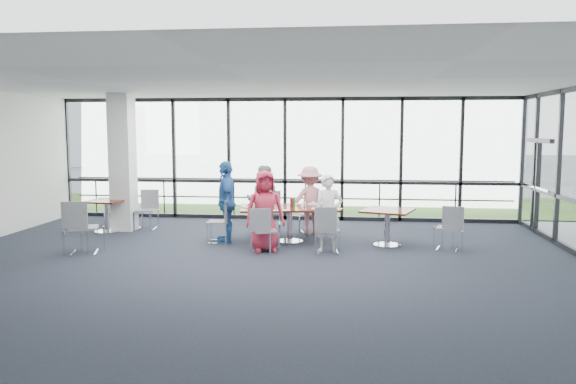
# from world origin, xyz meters

# --- Properties ---
(floor) EXTENTS (12.00, 10.00, 0.02)m
(floor) POSITION_xyz_m (0.00, 0.00, -0.01)
(floor) COLOR #1C212C
(floor) RESTS_ON ground
(ceiling) EXTENTS (12.00, 10.00, 0.04)m
(ceiling) POSITION_xyz_m (0.00, 0.00, 3.20)
(ceiling) COLOR silver
(ceiling) RESTS_ON ground
(wall_front) EXTENTS (12.00, 0.10, 3.20)m
(wall_front) POSITION_xyz_m (0.00, -5.00, 1.60)
(wall_front) COLOR silver
(wall_front) RESTS_ON ground
(curtain_wall_back) EXTENTS (12.00, 0.10, 3.20)m
(curtain_wall_back) POSITION_xyz_m (0.00, 5.00, 1.60)
(curtain_wall_back) COLOR white
(curtain_wall_back) RESTS_ON ground
(exit_door) EXTENTS (0.12, 1.60, 2.10)m
(exit_door) POSITION_xyz_m (6.00, 3.75, 1.05)
(exit_door) COLOR black
(exit_door) RESTS_ON ground
(structural_column) EXTENTS (0.50, 0.50, 3.20)m
(structural_column) POSITION_xyz_m (-3.60, 3.00, 1.60)
(structural_column) COLOR white
(structural_column) RESTS_ON ground
(apron) EXTENTS (80.00, 70.00, 0.02)m
(apron) POSITION_xyz_m (0.00, 10.00, -0.02)
(apron) COLOR gray
(apron) RESTS_ON ground
(grass_strip) EXTENTS (80.00, 5.00, 0.01)m
(grass_strip) POSITION_xyz_m (0.00, 8.00, 0.01)
(grass_strip) COLOR #3A6026
(grass_strip) RESTS_ON ground
(hangar_main) EXTENTS (24.00, 10.00, 6.00)m
(hangar_main) POSITION_xyz_m (4.00, 32.00, 3.00)
(hangar_main) COLOR silver
(hangar_main) RESTS_ON ground
(hangar_aux) EXTENTS (10.00, 6.00, 4.00)m
(hangar_aux) POSITION_xyz_m (-18.00, 28.00, 2.00)
(hangar_aux) COLOR silver
(hangar_aux) RESTS_ON ground
(guard_rail) EXTENTS (12.00, 0.06, 0.06)m
(guard_rail) POSITION_xyz_m (0.00, 5.60, 0.50)
(guard_rail) COLOR #2D2D33
(guard_rail) RESTS_ON ground
(main_table) EXTENTS (2.20, 1.44, 0.75)m
(main_table) POSITION_xyz_m (0.44, 2.01, 0.64)
(main_table) COLOR #3B150B
(main_table) RESTS_ON ground
(side_table_left) EXTENTS (0.89, 0.89, 0.75)m
(side_table_left) POSITION_xyz_m (-3.89, 2.68, 0.62)
(side_table_left) COLOR #3B150B
(side_table_left) RESTS_ON ground
(side_table_right) EXTENTS (1.20, 1.20, 0.75)m
(side_table_right) POSITION_xyz_m (2.47, 1.84, 0.65)
(side_table_right) COLOR #3B150B
(side_table_right) RESTS_ON ground
(diner_near_left) EXTENTS (0.90, 0.74, 1.59)m
(diner_near_left) POSITION_xyz_m (0.06, 1.10, 0.79)
(diner_near_left) COLOR #B8273F
(diner_near_left) RESTS_ON ground
(diner_near_right) EXTENTS (0.58, 0.45, 1.51)m
(diner_near_right) POSITION_xyz_m (1.30, 1.19, 0.75)
(diner_near_right) COLOR white
(diner_near_right) RESTS_ON ground
(diner_far_left) EXTENTS (0.80, 0.53, 1.57)m
(diner_far_left) POSITION_xyz_m (-0.24, 2.74, 0.79)
(diner_far_left) COLOR gray
(diner_far_left) RESTS_ON ground
(diner_far_right) EXTENTS (1.11, 0.81, 1.55)m
(diner_far_right) POSITION_xyz_m (0.81, 2.90, 0.77)
(diner_far_right) COLOR #CA7A86
(diner_far_right) RESTS_ON ground
(diner_end) EXTENTS (0.77, 1.11, 1.72)m
(diner_end) POSITION_xyz_m (-0.87, 1.85, 0.86)
(diner_end) COLOR #295EA2
(diner_end) RESTS_ON ground
(chair_main_nl) EXTENTS (0.54, 0.54, 0.87)m
(chair_main_nl) POSITION_xyz_m (0.09, 0.89, 0.44)
(chair_main_nl) COLOR gray
(chair_main_nl) RESTS_ON ground
(chair_main_nr) EXTENTS (0.49, 0.49, 0.89)m
(chair_main_nr) POSITION_xyz_m (1.29, 1.03, 0.45)
(chair_main_nr) COLOR gray
(chair_main_nr) RESTS_ON ground
(chair_main_fl) EXTENTS (0.55, 0.55, 0.94)m
(chair_main_fl) POSITION_xyz_m (-0.15, 2.91, 0.47)
(chair_main_fl) COLOR gray
(chair_main_fl) RESTS_ON ground
(chair_main_fr) EXTENTS (0.51, 0.51, 0.84)m
(chair_main_fr) POSITION_xyz_m (0.79, 3.17, 0.42)
(chair_main_fr) COLOR gray
(chair_main_fr) RESTS_ON ground
(chair_main_end) EXTENTS (0.44, 0.44, 0.88)m
(chair_main_end) POSITION_xyz_m (-1.04, 1.77, 0.44)
(chair_main_end) COLOR gray
(chair_main_end) RESTS_ON ground
(chair_spare_la) EXTENTS (0.62, 0.62, 1.00)m
(chair_spare_la) POSITION_xyz_m (-3.35, 0.46, 0.50)
(chair_spare_la) COLOR gray
(chair_spare_la) RESTS_ON ground
(chair_spare_lb) EXTENTS (0.50, 0.50, 0.91)m
(chair_spare_lb) POSITION_xyz_m (-3.10, 3.10, 0.46)
(chair_spare_lb) COLOR gray
(chair_spare_lb) RESTS_ON ground
(chair_spare_r) EXTENTS (0.53, 0.53, 0.87)m
(chair_spare_r) POSITION_xyz_m (3.64, 1.57, 0.44)
(chair_spare_r) COLOR gray
(chair_spare_r) RESTS_ON ground
(plate_nl) EXTENTS (0.27, 0.27, 0.01)m
(plate_nl) POSITION_xyz_m (-0.08, 1.61, 0.76)
(plate_nl) COLOR white
(plate_nl) RESTS_ON main_table
(plate_nr) EXTENTS (0.28, 0.28, 0.01)m
(plate_nr) POSITION_xyz_m (1.06, 1.75, 0.76)
(plate_nr) COLOR white
(plate_nr) RESTS_ON main_table
(plate_fl) EXTENTS (0.26, 0.26, 0.01)m
(plate_fl) POSITION_xyz_m (-0.16, 2.28, 0.76)
(plate_fl) COLOR white
(plate_fl) RESTS_ON main_table
(plate_fr) EXTENTS (0.28, 0.28, 0.01)m
(plate_fr) POSITION_xyz_m (0.92, 2.50, 0.76)
(plate_fr) COLOR white
(plate_fr) RESTS_ON main_table
(plate_end) EXTENTS (0.24, 0.24, 0.01)m
(plate_end) POSITION_xyz_m (-0.44, 1.85, 0.76)
(plate_end) COLOR white
(plate_end) RESTS_ON main_table
(tumbler_a) EXTENTS (0.07, 0.07, 0.13)m
(tumbler_a) POSITION_xyz_m (0.20, 1.67, 0.82)
(tumbler_a) COLOR white
(tumbler_a) RESTS_ON main_table
(tumbler_b) EXTENTS (0.07, 0.07, 0.15)m
(tumbler_b) POSITION_xyz_m (0.77, 1.91, 0.82)
(tumbler_b) COLOR white
(tumbler_b) RESTS_ON main_table
(tumbler_c) EXTENTS (0.07, 0.07, 0.15)m
(tumbler_c) POSITION_xyz_m (0.46, 2.25, 0.82)
(tumbler_c) COLOR white
(tumbler_c) RESTS_ON main_table
(tumbler_d) EXTENTS (0.07, 0.07, 0.15)m
(tumbler_d) POSITION_xyz_m (-0.24, 1.74, 0.82)
(tumbler_d) COLOR white
(tumbler_d) RESTS_ON main_table
(menu_a) EXTENTS (0.36, 0.30, 0.00)m
(menu_a) POSITION_xyz_m (0.32, 1.48, 0.75)
(menu_a) COLOR white
(menu_a) RESTS_ON main_table
(menu_b) EXTENTS (0.34, 0.28, 0.00)m
(menu_b) POSITION_xyz_m (1.41, 1.86, 0.75)
(menu_b) COLOR white
(menu_b) RESTS_ON main_table
(menu_c) EXTENTS (0.37, 0.38, 0.00)m
(menu_c) POSITION_xyz_m (0.51, 2.49, 0.75)
(menu_c) COLOR white
(menu_c) RESTS_ON main_table
(condiment_caddy) EXTENTS (0.10, 0.07, 0.04)m
(condiment_caddy) POSITION_xyz_m (0.50, 2.09, 0.77)
(condiment_caddy) COLOR black
(condiment_caddy) RESTS_ON main_table
(ketchup_bottle) EXTENTS (0.06, 0.06, 0.18)m
(ketchup_bottle) POSITION_xyz_m (0.48, 2.08, 0.84)
(ketchup_bottle) COLOR #9E0B16
(ketchup_bottle) RESTS_ON main_table
(green_bottle) EXTENTS (0.05, 0.05, 0.20)m
(green_bottle) POSITION_xyz_m (0.54, 2.05, 0.85)
(green_bottle) COLOR #257429
(green_bottle) RESTS_ON main_table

